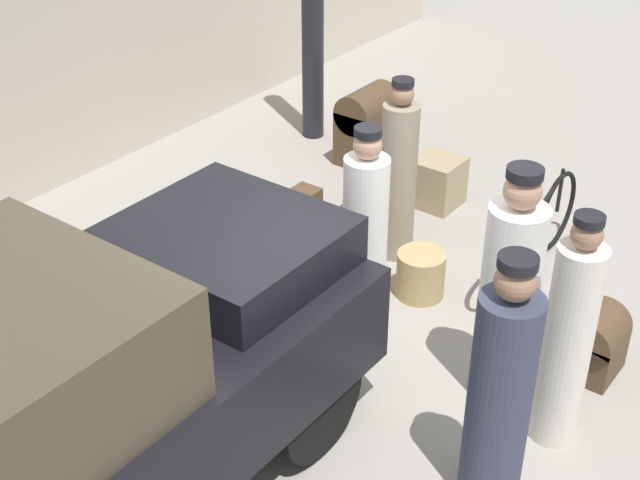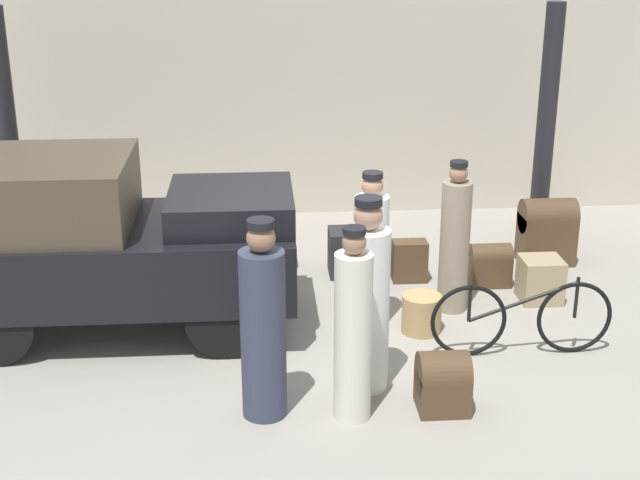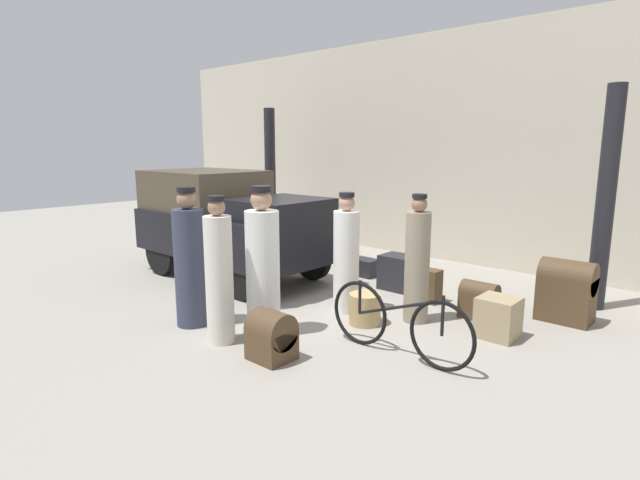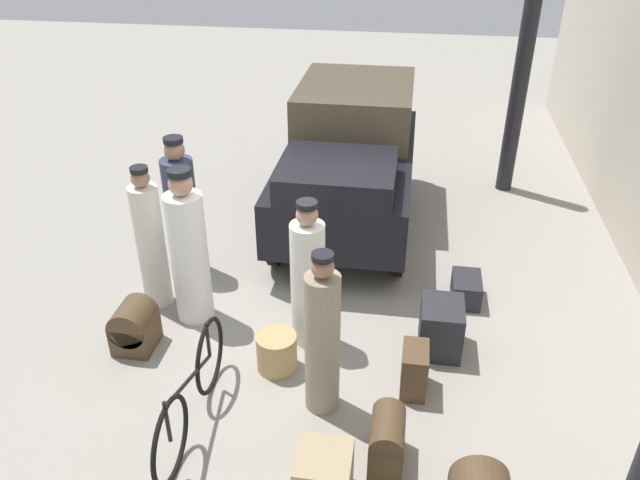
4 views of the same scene
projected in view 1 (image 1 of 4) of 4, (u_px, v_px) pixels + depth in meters
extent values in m
plane|color=gray|center=(325.00, 364.00, 6.89)|extent=(30.00, 30.00, 0.00)
cylinder|color=black|center=(313.00, 3.00, 9.72)|extent=(0.25, 0.25, 3.13)
cylinder|color=black|center=(150.00, 319.00, 6.70)|extent=(0.82, 0.12, 0.82)
cylinder|color=black|center=(319.00, 404.00, 5.88)|extent=(0.82, 0.12, 0.82)
cube|color=black|center=(99.00, 404.00, 5.32)|extent=(3.64, 1.75, 0.73)
cube|color=black|center=(228.00, 246.00, 5.85)|extent=(1.27, 1.37, 0.33)
torus|color=black|center=(557.00, 211.00, 8.17)|extent=(0.76, 0.04, 0.76)
torus|color=black|center=(504.00, 261.00, 7.44)|extent=(0.76, 0.04, 0.76)
cylinder|color=black|center=(534.00, 216.00, 7.71)|extent=(1.08, 0.04, 0.41)
cylinder|color=black|center=(506.00, 241.00, 7.34)|extent=(0.04, 0.04, 0.39)
cylinder|color=black|center=(560.00, 190.00, 8.06)|extent=(0.04, 0.04, 0.43)
cylinder|color=tan|center=(421.00, 274.00, 7.59)|extent=(0.42, 0.42, 0.41)
cylinder|color=white|center=(507.00, 305.00, 6.22)|extent=(0.42, 0.42, 1.55)
sphere|color=tan|center=(523.00, 191.00, 5.76)|extent=(0.26, 0.26, 0.26)
cylinder|color=black|center=(525.00, 173.00, 5.69)|extent=(0.24, 0.24, 0.07)
cylinder|color=silver|center=(567.00, 347.00, 5.84)|extent=(0.33, 0.33, 1.52)
sphere|color=#936B51|center=(587.00, 234.00, 5.40)|extent=(0.20, 0.20, 0.20)
cylinder|color=black|center=(590.00, 219.00, 5.34)|extent=(0.19, 0.19, 0.06)
cylinder|color=white|center=(365.00, 240.00, 7.10)|extent=(0.36, 0.36, 1.43)
sphere|color=tan|center=(368.00, 145.00, 6.67)|extent=(0.22, 0.22, 0.22)
cylinder|color=black|center=(368.00, 131.00, 6.61)|extent=(0.21, 0.21, 0.06)
cylinder|color=gray|center=(398.00, 183.00, 7.89)|extent=(0.33, 0.33, 1.47)
sphere|color=#936B51|center=(402.00, 94.00, 7.46)|extent=(0.20, 0.20, 0.20)
cylinder|color=black|center=(403.00, 82.00, 7.41)|extent=(0.19, 0.19, 0.06)
cylinder|color=#33384C|center=(499.00, 403.00, 5.37)|extent=(0.39, 0.39, 1.52)
sphere|color=#936B51|center=(515.00, 281.00, 4.92)|extent=(0.24, 0.24, 0.24)
cylinder|color=black|center=(518.00, 262.00, 4.85)|extent=(0.23, 0.23, 0.07)
cube|color=#232328|center=(231.00, 234.00, 8.02)|extent=(0.55, 0.44, 0.56)
cube|color=#4C3823|center=(373.00, 191.00, 8.92)|extent=(0.48, 0.29, 0.37)
cylinder|color=#4C3823|center=(373.00, 175.00, 8.82)|extent=(0.48, 0.29, 0.29)
cube|color=#4C3823|center=(591.00, 352.00, 6.74)|extent=(0.45, 0.41, 0.35)
cylinder|color=#4C3823|center=(595.00, 333.00, 6.65)|extent=(0.45, 0.41, 0.41)
cube|color=#9E8966|center=(438.00, 182.00, 8.95)|extent=(0.46, 0.44, 0.50)
cube|color=#4C3823|center=(367.00, 134.00, 9.81)|extent=(0.67, 0.44, 0.62)
cylinder|color=#4C3823|center=(367.00, 108.00, 9.66)|extent=(0.67, 0.44, 0.44)
cube|color=#232328|center=(129.00, 281.00, 7.60)|extent=(0.52, 0.34, 0.31)
cube|color=#4C3823|center=(299.00, 216.00, 8.36)|extent=(0.41, 0.25, 0.50)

